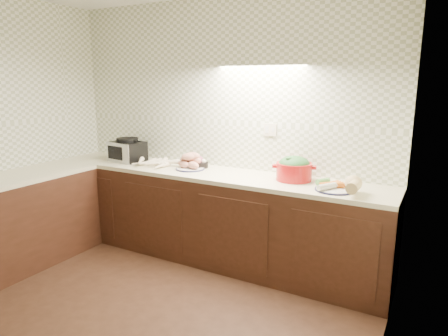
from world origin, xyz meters
The scene contains 8 objects.
room centered at (0.00, 0.00, 1.63)m, with size 3.60×3.60×2.60m.
counter centered at (-0.68, 0.68, 0.45)m, with size 3.60×3.60×0.90m.
toaster_oven centered at (-1.05, 1.52, 1.02)m, with size 0.40×0.33×0.26m.
parsnip_pile centered at (-0.58, 1.47, 0.93)m, with size 0.43×0.39×0.07m.
sweet_potato_plate centered at (-0.20, 1.51, 0.97)m, with size 0.29×0.29×0.18m.
onion_bowl centered at (-0.15, 1.63, 0.95)m, with size 0.16×0.16×0.12m.
dutch_oven centered at (0.88, 1.59, 1.01)m, with size 0.40×0.40×0.22m.
veg_plate centered at (1.36, 1.42, 0.95)m, with size 0.42×0.32×0.15m.
Camera 1 is at (2.03, -1.79, 1.78)m, focal length 32.00 mm.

